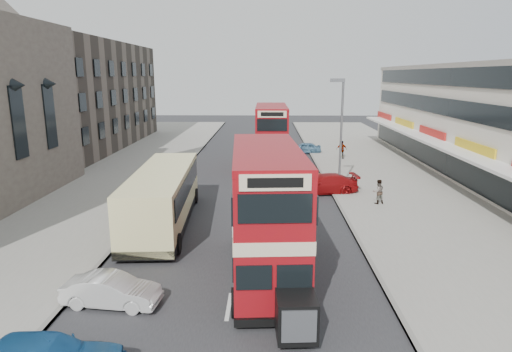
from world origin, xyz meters
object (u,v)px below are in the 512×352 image
(street_lamp, at_px, (340,127))
(pedestrian_near, at_px, (378,191))
(bus_second, at_px, (271,137))
(cyclist, at_px, (300,176))
(bus_main, at_px, (267,213))
(car_right_a, at_px, (324,184))
(car_right_c, at_px, (304,148))
(car_left_front, at_px, (112,291))
(coach, at_px, (163,195))
(car_right_b, at_px, (309,180))
(pedestrian_far, at_px, (342,150))

(street_lamp, bearing_deg, pedestrian_near, -54.64)
(bus_second, xyz_separation_m, cyclist, (2.20, -5.88, -2.24))
(street_lamp, height_order, bus_main, street_lamp)
(car_right_a, distance_m, car_right_c, 16.44)
(street_lamp, distance_m, bus_second, 9.98)
(car_left_front, bearing_deg, bus_main, -59.84)
(pedestrian_near, height_order, cyclist, cyclist)
(car_right_a, bearing_deg, coach, -62.34)
(car_right_b, bearing_deg, bus_main, -11.47)
(car_left_front, relative_size, car_right_a, 0.74)
(car_right_b, distance_m, pedestrian_far, 11.91)
(car_left_front, height_order, car_right_c, car_right_c)
(bus_second, xyz_separation_m, car_right_a, (3.72, -8.63, -2.19))
(car_right_a, height_order, pedestrian_near, pedestrian_near)
(car_left_front, relative_size, pedestrian_near, 2.22)
(car_right_a, bearing_deg, car_left_front, -38.93)
(pedestrian_near, bearing_deg, car_right_c, -97.24)
(coach, height_order, pedestrian_far, coach)
(street_lamp, relative_size, car_right_b, 2.07)
(coach, distance_m, pedestrian_near, 13.74)
(pedestrian_near, height_order, pedestrian_far, pedestrian_far)
(bus_main, relative_size, bus_second, 0.98)
(car_right_b, bearing_deg, cyclist, -150.38)
(car_right_c, distance_m, pedestrian_near, 19.67)
(car_left_front, height_order, cyclist, cyclist)
(street_lamp, xyz_separation_m, pedestrian_near, (2.13, -3.01, -3.82))
(car_right_b, relative_size, pedestrian_near, 2.42)
(car_right_c, xyz_separation_m, pedestrian_near, (3.17, -19.41, 0.35))
(bus_second, height_order, pedestrian_near, bus_second)
(pedestrian_near, distance_m, cyclist, 7.38)
(car_right_a, bearing_deg, pedestrian_far, 157.95)
(car_left_front, relative_size, pedestrian_far, 1.99)
(street_lamp, xyz_separation_m, bus_second, (-4.72, 8.59, -1.89))
(car_left_front, relative_size, car_right_c, 1.01)
(bus_main, height_order, pedestrian_far, bus_main)
(bus_main, distance_m, coach, 8.81)
(bus_main, relative_size, pedestrian_far, 5.41)
(car_right_b, distance_m, pedestrian_near, 6.20)
(bus_main, bearing_deg, coach, -51.55)
(pedestrian_near, relative_size, pedestrian_far, 0.90)
(bus_second, distance_m, coach, 16.84)
(cyclist, bearing_deg, car_left_front, -115.71)
(car_right_a, xyz_separation_m, pedestrian_near, (3.14, -2.97, 0.26))
(coach, bearing_deg, car_right_a, 31.46)
(coach, xyz_separation_m, pedestrian_far, (13.37, 19.74, -0.69))
(pedestrian_near, bearing_deg, bus_main, 38.78)
(car_left_front, bearing_deg, car_right_a, -25.15)
(car_right_c, bearing_deg, cyclist, -8.28)
(coach, xyz_separation_m, car_right_a, (9.99, 6.96, -1.03))
(pedestrian_near, bearing_deg, coach, 0.41)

